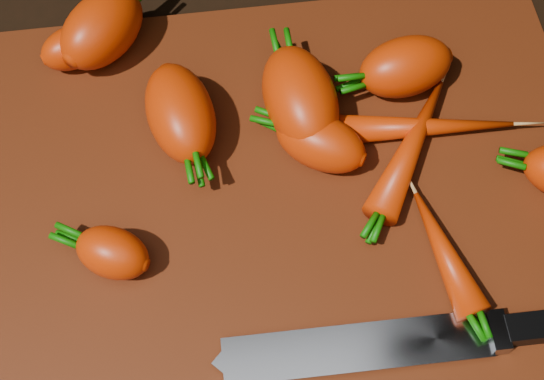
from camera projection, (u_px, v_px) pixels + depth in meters
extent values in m
cube|color=black|center=(274.00, 223.00, 0.58)|extent=(2.00, 2.00, 0.01)
cube|color=#59200A|center=(274.00, 217.00, 0.57)|extent=(0.50, 0.40, 0.01)
ellipsoid|color=red|center=(102.00, 28.00, 0.61)|extent=(0.09, 0.10, 0.05)
ellipsoid|color=red|center=(113.00, 253.00, 0.53)|extent=(0.06, 0.06, 0.04)
ellipsoid|color=red|center=(180.00, 113.00, 0.57)|extent=(0.07, 0.10, 0.05)
ellipsoid|color=red|center=(300.00, 98.00, 0.58)|extent=(0.07, 0.10, 0.06)
ellipsoid|color=red|center=(405.00, 67.00, 0.60)|extent=(0.08, 0.06, 0.05)
ellipsoid|color=red|center=(73.00, 48.00, 0.61)|extent=(0.06, 0.05, 0.03)
ellipsoid|color=red|center=(412.00, 146.00, 0.57)|extent=(0.09, 0.12, 0.03)
ellipsoid|color=red|center=(426.00, 127.00, 0.58)|extent=(0.14, 0.04, 0.02)
ellipsoid|color=red|center=(444.00, 252.00, 0.53)|extent=(0.04, 0.10, 0.03)
ellipsoid|color=red|center=(321.00, 142.00, 0.57)|extent=(0.08, 0.07, 0.04)
cube|color=gray|center=(222.00, 363.00, 0.50)|extent=(0.18, 0.04, 0.00)
cube|color=gray|center=(365.00, 347.00, 0.51)|extent=(0.01, 0.03, 0.01)
cube|color=black|center=(448.00, 337.00, 0.51)|extent=(0.10, 0.02, 0.01)
cylinder|color=#B2B2B7|center=(428.00, 337.00, 0.50)|extent=(0.01, 0.01, 0.00)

